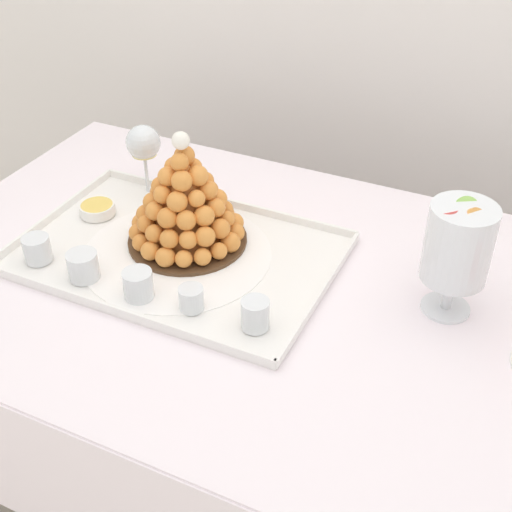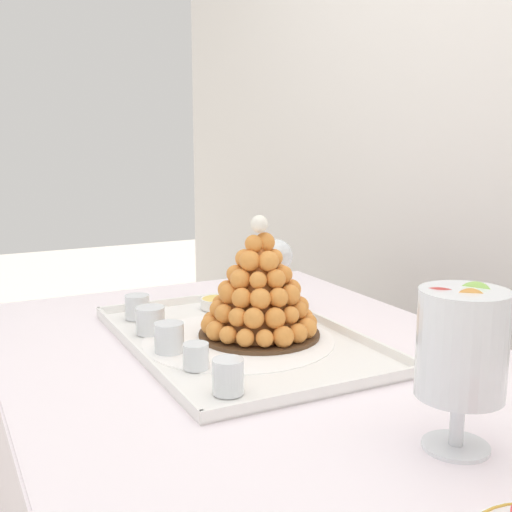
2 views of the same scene
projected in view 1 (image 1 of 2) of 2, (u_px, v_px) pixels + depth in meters
name	position (u px, v px, depth m)	size (l,w,h in m)	color
ground_plane	(257.00, 512.00, 1.86)	(12.00, 12.00, 0.00)	beige
buffet_table	(258.00, 318.00, 1.45)	(1.52, 0.96, 0.80)	brown
serving_tray	(178.00, 254.00, 1.46)	(0.66, 0.45, 0.02)	white
croquembouche	(185.00, 202.00, 1.44)	(0.26, 0.26, 0.26)	#4C331E
dessert_cup_left	(37.00, 250.00, 1.42)	(0.06, 0.06, 0.06)	silver
dessert_cup_mid_left	(83.00, 267.00, 1.37)	(0.06, 0.06, 0.06)	silver
dessert_cup_centre	(138.00, 285.00, 1.33)	(0.06, 0.06, 0.06)	silver
dessert_cup_mid_right	(191.00, 299.00, 1.30)	(0.05, 0.05, 0.05)	silver
dessert_cup_right	(255.00, 315.00, 1.25)	(0.05, 0.05, 0.06)	silver
creme_brulee_ramekin	(97.00, 209.00, 1.58)	(0.08, 0.08, 0.03)	white
macaron_goblet	(458.00, 245.00, 1.23)	(0.12, 0.12, 0.24)	white
wine_glass	(143.00, 145.00, 1.60)	(0.08, 0.08, 0.18)	silver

